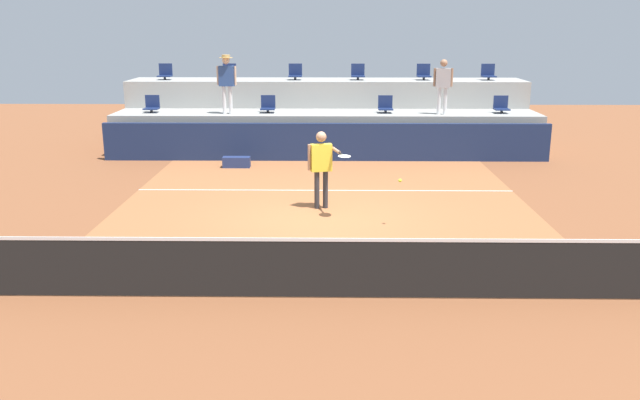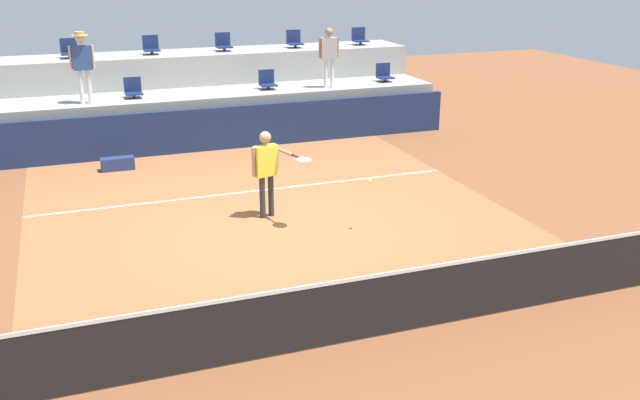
% 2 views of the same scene
% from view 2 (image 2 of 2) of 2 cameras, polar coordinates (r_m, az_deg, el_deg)
% --- Properties ---
extents(ground_plane, '(40.00, 40.00, 0.00)m').
position_cam_2_polar(ground_plane, '(12.93, -2.94, -2.54)').
color(ground_plane, brown).
extents(court_inner_paint, '(9.00, 10.00, 0.01)m').
position_cam_2_polar(court_inner_paint, '(13.82, -4.18, -1.07)').
color(court_inner_paint, '#A36038').
rests_on(court_inner_paint, ground_plane).
extents(court_service_line, '(9.00, 0.06, 0.00)m').
position_cam_2_polar(court_service_line, '(15.10, -5.66, 0.68)').
color(court_service_line, silver).
rests_on(court_service_line, ground_plane).
extents(tennis_net, '(10.48, 0.08, 1.07)m').
position_cam_2_polar(tennis_net, '(9.31, 4.43, -8.31)').
color(tennis_net, black).
rests_on(tennis_net, ground_plane).
extents(sponsor_backboard, '(13.00, 0.16, 1.10)m').
position_cam_2_polar(sponsor_backboard, '(18.33, -8.59, 5.68)').
color(sponsor_backboard, navy).
rests_on(sponsor_backboard, ground_plane).
extents(seating_tier_lower, '(13.00, 1.80, 1.25)m').
position_cam_2_polar(seating_tier_lower, '(19.55, -9.40, 6.72)').
color(seating_tier_lower, '#9E9E99').
rests_on(seating_tier_lower, ground_plane).
extents(seating_tier_upper, '(13.00, 1.80, 2.10)m').
position_cam_2_polar(seating_tier_upper, '(21.21, -10.42, 8.81)').
color(seating_tier_upper, '#9E9E99').
rests_on(seating_tier_upper, ground_plane).
extents(stadium_chair_lower_left, '(0.44, 0.40, 0.52)m').
position_cam_2_polar(stadium_chair_lower_left, '(19.09, -14.81, 8.61)').
color(stadium_chair_lower_left, '#2D2D33').
rests_on(stadium_chair_lower_left, seating_tier_lower).
extents(stadium_chair_lower_right, '(0.44, 0.40, 0.52)m').
position_cam_2_polar(stadium_chair_lower_right, '(19.74, -4.26, 9.52)').
color(stadium_chair_lower_right, '#2D2D33').
rests_on(stadium_chair_lower_right, seating_tier_lower).
extents(stadium_chair_lower_far_right, '(0.44, 0.40, 0.52)m').
position_cam_2_polar(stadium_chair_lower_far_right, '(20.96, 5.20, 10.07)').
color(stadium_chair_lower_far_right, '#2D2D33').
rests_on(stadium_chair_lower_far_right, seating_tier_lower).
extents(stadium_chair_upper_left, '(0.44, 0.40, 0.52)m').
position_cam_2_polar(stadium_chair_upper_left, '(20.66, -19.56, 11.32)').
color(stadium_chair_upper_left, '#2D2D33').
rests_on(stadium_chair_upper_left, seating_tier_upper).
extents(stadium_chair_upper_mid_left, '(0.44, 0.40, 0.52)m').
position_cam_2_polar(stadium_chair_upper_mid_left, '(20.81, -13.44, 11.94)').
color(stadium_chair_upper_mid_left, '#2D2D33').
rests_on(stadium_chair_upper_mid_left, seating_tier_upper).
extents(stadium_chair_upper_mid_right, '(0.44, 0.40, 0.52)m').
position_cam_2_polar(stadium_chair_upper_mid_right, '(21.15, -7.78, 12.39)').
color(stadium_chair_upper_mid_right, '#2D2D33').
rests_on(stadium_chair_upper_mid_right, seating_tier_upper).
extents(stadium_chair_upper_right, '(0.44, 0.40, 0.52)m').
position_cam_2_polar(stadium_chair_upper_right, '(21.72, -2.07, 12.73)').
color(stadium_chair_upper_right, '#2D2D33').
rests_on(stadium_chair_upper_right, seating_tier_upper).
extents(stadium_chair_upper_far_right, '(0.44, 0.40, 0.52)m').
position_cam_2_polar(stadium_chair_upper_far_right, '(22.46, 3.20, 12.93)').
color(stadium_chair_upper_far_right, '#2D2D33').
rests_on(stadium_chair_upper_far_right, seating_tier_upper).
extents(tennis_player, '(0.94, 1.14, 1.68)m').
position_cam_2_polar(tennis_player, '(13.31, -4.27, 2.77)').
color(tennis_player, '#2D2D33').
rests_on(tennis_player, ground_plane).
extents(spectator_with_hat, '(0.59, 0.42, 1.76)m').
position_cam_2_polar(spectator_with_hat, '(18.50, -18.61, 10.65)').
color(spectator_with_hat, white).
rests_on(spectator_with_hat, seating_tier_lower).
extents(spectator_in_grey, '(0.58, 0.24, 1.63)m').
position_cam_2_polar(spectator_in_grey, '(19.78, 0.72, 11.82)').
color(spectator_in_grey, white).
rests_on(spectator_in_grey, seating_tier_lower).
extents(tennis_ball, '(0.07, 0.07, 0.07)m').
position_cam_2_polar(tennis_ball, '(12.67, 4.06, 1.49)').
color(tennis_ball, '#CCE033').
extents(equipment_bag, '(0.76, 0.28, 0.30)m').
position_cam_2_polar(equipment_bag, '(17.17, -15.98, 2.82)').
color(equipment_bag, navy).
rests_on(equipment_bag, ground_plane).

